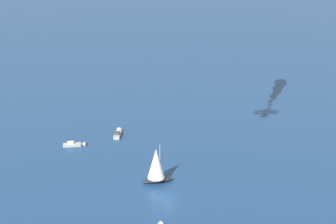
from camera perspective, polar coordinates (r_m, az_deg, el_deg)
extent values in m
plane|color=navy|center=(140.19, 0.00, -8.27)|extent=(2000.00, 2000.00, 0.00)
ellipsoid|color=black|center=(147.34, -1.00, -6.57)|extent=(7.80, 5.78, 1.09)
cylinder|color=#B2B2B7|center=(145.34, -0.78, -4.78)|extent=(0.14, 0.14, 8.92)
cone|color=white|center=(145.31, -1.15, -4.98)|extent=(5.83, 5.83, 7.58)
cube|color=#9E9993|center=(175.73, -4.87, -2.22)|extent=(2.84, 5.67, 0.87)
cone|color=#9E9993|center=(178.79, -4.73, -1.83)|extent=(1.99, 1.72, 1.74)
cube|color=#38383D|center=(175.08, -4.90, -2.04)|extent=(1.76, 2.15, 0.65)
cube|color=#9E9993|center=(170.45, -9.20, -3.13)|extent=(5.27, 3.45, 0.81)
cone|color=#9E9993|center=(170.36, -8.17, -3.09)|extent=(1.82, 1.99, 1.61)
cube|color=silver|center=(170.19, -9.34, -2.92)|extent=(2.13, 1.88, 0.60)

